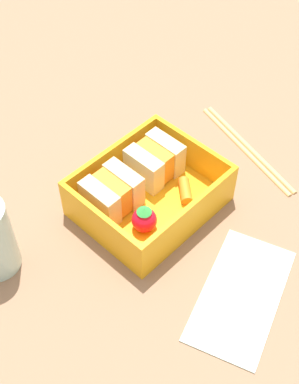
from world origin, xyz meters
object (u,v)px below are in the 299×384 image
object	(u,v)px
sandwich_center_left	(155,161)
strawberry_far_left	(144,219)
sandwich_left	(112,193)
chopstick_pair	(247,147)
carrot_stick_far_left	(185,190)
folded_napkin	(241,294)

from	to	relation	value
sandwich_center_left	strawberry_far_left	size ratio (longest dim) A/B	1.65
sandwich_left	chopstick_pair	distance (cm)	21.02
sandwich_center_left	chopstick_pair	xyz separation A→B (cm)	(12.77, -5.32, -3.08)
carrot_stick_far_left	chopstick_pair	xyz separation A→B (cm)	(12.70, -0.15, -1.53)
sandwich_center_left	carrot_stick_far_left	size ratio (longest dim) A/B	1.66
sandwich_center_left	strawberry_far_left	world-z (taller)	sandwich_center_left
sandwich_left	folded_napkin	distance (cm)	18.91
sandwich_left	chopstick_pair	world-z (taller)	sandwich_left
sandwich_center_left	chopstick_pair	distance (cm)	14.18
strawberry_far_left	chopstick_pair	xyz separation A→B (cm)	(19.91, -0.19, -2.46)
sandwich_center_left	strawberry_far_left	bearing A→B (deg)	-144.27
strawberry_far_left	chopstick_pair	size ratio (longest dim) A/B	0.19
sandwich_center_left	folded_napkin	xyz separation A→B (cm)	(-5.79, -18.57, -3.23)
sandwich_left	folded_napkin	size ratio (longest dim) A/B	0.38
sandwich_center_left	chopstick_pair	size ratio (longest dim) A/B	0.31
sandwich_left	folded_napkin	bearing A→B (deg)	-85.26
carrot_stick_far_left	folded_napkin	world-z (taller)	carrot_stick_far_left
chopstick_pair	sandwich_left	bearing A→B (deg)	165.17
sandwich_left	carrot_stick_far_left	xyz separation A→B (cm)	(7.40, -5.17, -1.55)
folded_napkin	carrot_stick_far_left	bearing A→B (deg)	66.36
strawberry_far_left	folded_napkin	distance (cm)	13.75
sandwich_left	sandwich_center_left	world-z (taller)	same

